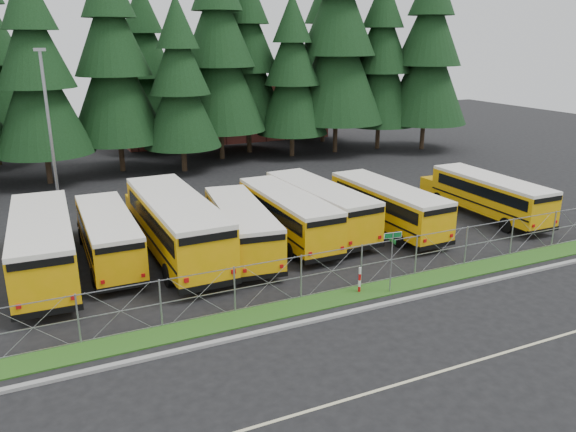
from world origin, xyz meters
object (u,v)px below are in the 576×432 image
(bus_4, at_px, (285,216))
(bus_6, at_px, (384,207))
(bus_2, at_px, (174,226))
(bus_east, at_px, (486,197))
(street_sign, at_px, (392,249))
(bus_5, at_px, (316,207))
(bus_1, at_px, (108,237))
(striped_bollard, at_px, (360,280))
(light_standard, at_px, (49,125))
(bus_0, at_px, (43,246))
(bus_3, at_px, (240,228))

(bus_4, xyz_separation_m, bus_6, (5.94, -0.84, -0.01))
(bus_2, height_order, bus_6, bus_2)
(bus_east, relative_size, street_sign, 3.53)
(bus_5, height_order, bus_east, bus_5)
(bus_1, xyz_separation_m, striped_bollard, (9.45, -8.38, -0.69))
(light_standard, bearing_deg, bus_2, -66.45)
(bus_2, xyz_separation_m, bus_4, (6.18, 0.01, -0.25))
(bus_1, height_order, bus_2, bus_2)
(bus_0, xyz_separation_m, street_sign, (13.65, -8.30, 0.54))
(street_sign, relative_size, light_standard, 0.28)
(bus_1, relative_size, striped_bollard, 8.22)
(bus_1, relative_size, light_standard, 0.97)
(bus_2, distance_m, bus_4, 6.18)
(bus_0, relative_size, bus_6, 1.11)
(bus_5, xyz_separation_m, light_standard, (-13.31, 10.68, 4.12))
(bus_0, bearing_deg, bus_3, -3.78)
(bus_3, distance_m, bus_4, 3.08)
(bus_east, bearing_deg, street_sign, -149.96)
(bus_2, bearing_deg, street_sign, -49.11)
(bus_6, relative_size, striped_bollard, 8.52)
(bus_3, height_order, bus_5, bus_5)
(bus_3, relative_size, striped_bollard, 8.30)
(bus_5, relative_size, bus_6, 1.03)
(bus_east, xyz_separation_m, light_standard, (-24.14, 12.76, 4.20))
(bus_1, height_order, bus_6, bus_6)
(bus_0, xyz_separation_m, bus_2, (6.17, -0.04, 0.11))
(bus_3, bearing_deg, light_standard, 130.99)
(bus_1, xyz_separation_m, bus_5, (11.61, -0.10, 0.09))
(bus_3, relative_size, light_standard, 0.98)
(bus_4, relative_size, bus_6, 1.00)
(bus_2, bearing_deg, bus_1, 166.94)
(bus_2, xyz_separation_m, street_sign, (7.48, -8.26, 0.43))
(bus_4, distance_m, light_standard, 16.32)
(bus_3, relative_size, bus_east, 1.00)
(bus_4, bearing_deg, bus_0, 179.49)
(bus_2, relative_size, striped_bollard, 10.17)
(bus_0, relative_size, striped_bollard, 9.48)
(bus_1, xyz_separation_m, street_sign, (10.68, -8.93, 0.74))
(bus_0, bearing_deg, striped_bollard, -30.47)
(bus_6, height_order, street_sign, street_sign)
(bus_3, xyz_separation_m, street_sign, (4.26, -7.43, 0.73))
(bus_0, bearing_deg, bus_6, -1.20)
(street_sign, relative_size, striped_bollard, 2.34)
(bus_2, relative_size, bus_3, 1.23)
(street_sign, height_order, striped_bollard, street_sign)
(bus_0, relative_size, light_standard, 1.12)
(bus_6, bearing_deg, bus_east, -7.61)
(bus_east, distance_m, light_standard, 27.62)
(bus_0, bearing_deg, bus_4, 1.38)
(bus_1, bearing_deg, light_standard, 99.37)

